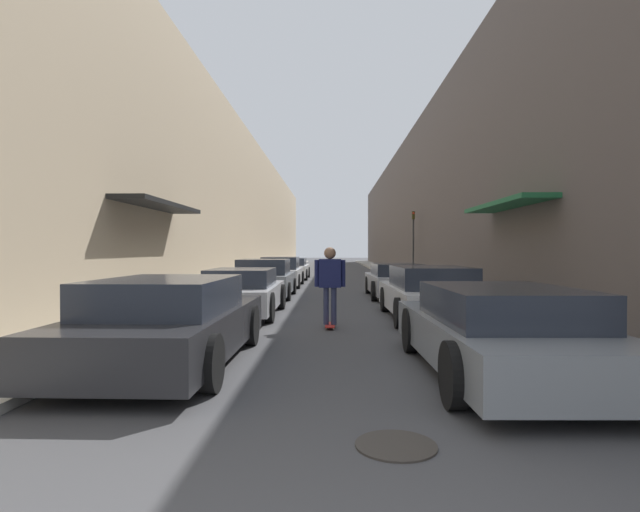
# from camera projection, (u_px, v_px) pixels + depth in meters

# --- Properties ---
(ground) EXTENTS (153.30, 153.30, 0.00)m
(ground) POSITION_uv_depth(u_px,v_px,m) (332.00, 278.00, 29.30)
(ground) COLOR #424244
(curb_strip_left) EXTENTS (1.80, 69.68, 0.12)m
(curb_strip_left) POSITION_uv_depth(u_px,v_px,m) (274.00, 272.00, 36.37)
(curb_strip_left) COLOR #A3A099
(curb_strip_left) RESTS_ON ground
(curb_strip_right) EXTENTS (1.80, 69.68, 0.12)m
(curb_strip_right) POSITION_uv_depth(u_px,v_px,m) (390.00, 272.00, 36.16)
(curb_strip_right) COLOR #A3A099
(curb_strip_right) RESTS_ON ground
(building_row_left) EXTENTS (4.90, 69.68, 9.06)m
(building_row_left) POSITION_uv_depth(u_px,v_px,m) (234.00, 211.00, 36.38)
(building_row_left) COLOR tan
(building_row_left) RESTS_ON ground
(building_row_right) EXTENTS (4.90, 69.68, 9.47)m
(building_row_right) POSITION_uv_depth(u_px,v_px,m) (430.00, 208.00, 36.03)
(building_row_right) COLOR #564C47
(building_row_right) RESTS_ON ground
(parked_car_left_0) EXTENTS (2.06, 4.73, 1.27)m
(parked_car_left_0) POSITION_uv_depth(u_px,v_px,m) (170.00, 322.00, 7.25)
(parked_car_left_0) COLOR #232326
(parked_car_left_0) RESTS_ON ground
(parked_car_left_1) EXTENTS (1.87, 4.32, 1.20)m
(parked_car_left_1) POSITION_uv_depth(u_px,v_px,m) (243.00, 292.00, 12.72)
(parked_car_left_1) COLOR #B7B7BC
(parked_car_left_1) RESTS_ON ground
(parked_car_left_2) EXTENTS (2.02, 3.99, 1.35)m
(parked_car_left_2) POSITION_uv_depth(u_px,v_px,m) (265.00, 279.00, 17.57)
(parked_car_left_2) COLOR gray
(parked_car_left_2) RESTS_ON ground
(parked_car_left_3) EXTENTS (1.91, 4.58, 1.35)m
(parked_car_left_3) POSITION_uv_depth(u_px,v_px,m) (281.00, 272.00, 22.85)
(parked_car_left_3) COLOR silver
(parked_car_left_3) RESTS_ON ground
(parked_car_left_4) EXTENTS (2.05, 4.74, 1.22)m
(parked_car_left_4) POSITION_uv_depth(u_px,v_px,m) (291.00, 269.00, 28.65)
(parked_car_left_4) COLOR silver
(parked_car_left_4) RESTS_ON ground
(parked_car_right_0) EXTENTS (2.05, 4.74, 1.20)m
(parked_car_right_0) POSITION_uv_depth(u_px,v_px,m) (499.00, 331.00, 6.61)
(parked_car_right_0) COLOR gray
(parked_car_right_0) RESTS_ON ground
(parked_car_right_1) EXTENTS (2.02, 4.79, 1.28)m
(parked_car_right_1) POSITION_uv_depth(u_px,v_px,m) (430.00, 294.00, 11.98)
(parked_car_right_1) COLOR silver
(parked_car_right_1) RESTS_ON ground
(parked_car_right_2) EXTENTS (1.91, 4.56, 1.19)m
(parked_car_right_2) POSITION_uv_depth(u_px,v_px,m) (396.00, 281.00, 17.64)
(parked_car_right_2) COLOR #B7B7BC
(parked_car_right_2) RESTS_ON ground
(skateboarder) EXTENTS (0.66, 0.78, 1.73)m
(skateboarder) POSITION_uv_depth(u_px,v_px,m) (330.00, 278.00, 10.68)
(skateboarder) COLOR #B2231E
(skateboarder) RESTS_ON ground
(manhole_cover) EXTENTS (0.70, 0.70, 0.02)m
(manhole_cover) POSITION_uv_depth(u_px,v_px,m) (396.00, 445.00, 4.25)
(manhole_cover) COLOR #332D28
(manhole_cover) RESTS_ON ground
(traffic_light) EXTENTS (0.16, 0.22, 3.77)m
(traffic_light) POSITION_uv_depth(u_px,v_px,m) (413.00, 237.00, 28.63)
(traffic_light) COLOR #2D2D2D
(traffic_light) RESTS_ON curb_strip_right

